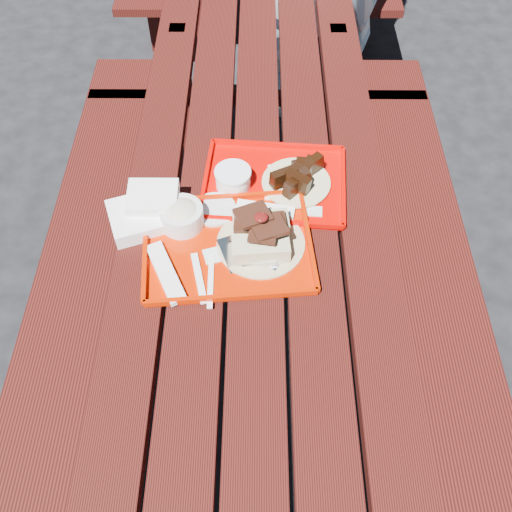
# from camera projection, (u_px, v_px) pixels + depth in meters

# --- Properties ---
(ground) EXTENTS (60.00, 60.00, 0.00)m
(ground) POSITION_uv_depth(u_px,v_px,m) (256.00, 354.00, 2.14)
(ground) COLOR black
(ground) RESTS_ON ground
(picnic_table_near) EXTENTS (1.41, 2.40, 0.75)m
(picnic_table_near) POSITION_uv_depth(u_px,v_px,m) (256.00, 268.00, 1.69)
(picnic_table_near) COLOR #3E100B
(picnic_table_near) RESTS_ON ground
(near_tray) EXTENTS (0.47, 0.38, 0.14)m
(near_tray) POSITION_uv_depth(u_px,v_px,m) (227.00, 235.00, 1.48)
(near_tray) COLOR #B91C00
(near_tray) RESTS_ON picnic_table_near
(far_tray) EXTENTS (0.42, 0.34, 0.07)m
(far_tray) POSITION_uv_depth(u_px,v_px,m) (272.00, 182.00, 1.61)
(far_tray) COLOR #CA0400
(far_tray) RESTS_ON picnic_table_near
(white_cloth) EXTENTS (0.23, 0.20, 0.08)m
(white_cloth) POSITION_uv_depth(u_px,v_px,m) (149.00, 210.00, 1.53)
(white_cloth) COLOR white
(white_cloth) RESTS_ON picnic_table_near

